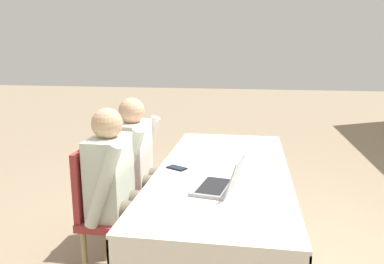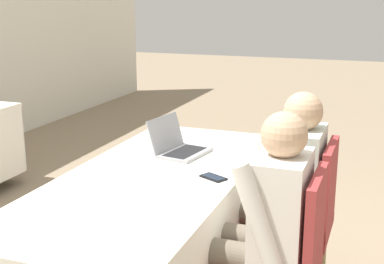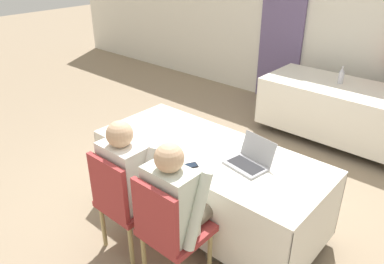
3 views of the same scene
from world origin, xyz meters
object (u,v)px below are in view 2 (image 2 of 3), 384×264
object	(u,v)px
chair_near_left	(285,259)
person_white_shirt	(284,186)
chair_near_right	(303,216)
person_checkered_shirt	(263,222)
laptop	(179,147)
cell_phone	(213,177)

from	to	relation	value
chair_near_left	person_white_shirt	size ratio (longest dim) A/B	0.78
chair_near_right	chair_near_left	bearing A→B (deg)	0.00
chair_near_left	person_checkered_shirt	bearing A→B (deg)	-90.00
chair_near_left	chair_near_right	bearing A→B (deg)	-180.00
laptop	chair_near_left	distance (m)	1.03
person_checkered_shirt	laptop	bearing A→B (deg)	-134.53
cell_phone	person_checkered_shirt	bearing A→B (deg)	-105.07
person_checkered_shirt	chair_near_right	bearing A→B (deg)	168.24
chair_near_right	person_checkered_shirt	world-z (taller)	person_checkered_shirt
cell_phone	chair_near_left	xyz separation A→B (m)	(-0.30, -0.43, -0.23)
chair_near_right	person_checkered_shirt	bearing A→B (deg)	-11.76
chair_near_right	person_white_shirt	xyz separation A→B (m)	(0.00, 0.10, 0.16)
cell_phone	person_white_shirt	size ratio (longest dim) A/B	0.13
cell_phone	chair_near_right	bearing A→B (deg)	-38.36
laptop	person_white_shirt	bearing A→B (deg)	-93.14
laptop	chair_near_right	world-z (taller)	laptop
laptop	chair_near_left	xyz separation A→B (m)	(-0.65, -0.76, -0.27)
laptop	person_checkered_shirt	bearing A→B (deg)	-124.92
chair_near_left	laptop	bearing A→B (deg)	-130.36
laptop	chair_near_left	bearing A→B (deg)	-120.74
chair_near_right	person_white_shirt	world-z (taller)	person_white_shirt
chair_near_right	person_checkered_shirt	distance (m)	0.53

